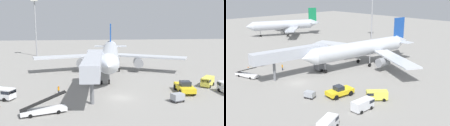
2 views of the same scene
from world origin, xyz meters
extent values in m
plane|color=gray|center=(0.00, 0.00, 0.00)|extent=(300.00, 300.00, 0.00)
cylinder|color=silver|center=(0.31, 22.30, 5.22)|extent=(8.15, 31.61, 4.51)
cone|color=silver|center=(-1.74, 4.92, 5.22)|extent=(4.82, 4.20, 4.42)
cone|color=silver|center=(2.49, 40.70, 5.56)|extent=(4.93, 6.23, 4.28)
cube|color=#1947A3|center=(2.32, 39.27, 9.73)|extent=(0.89, 4.54, 7.21)
cube|color=silver|center=(4.95, 38.54, 5.78)|extent=(5.76, 3.91, 0.24)
cube|color=silver|center=(-0.42, 39.18, 5.78)|extent=(5.76, 3.91, 0.24)
cube|color=silver|center=(11.93, 23.87, 4.20)|extent=(19.72, 13.59, 0.44)
cube|color=silver|center=(-10.62, 26.53, 4.20)|extent=(20.50, 9.64, 0.44)
cylinder|color=gray|center=(8.41, 23.06, 2.62)|extent=(2.97, 3.65, 2.59)
cylinder|color=gray|center=(-7.39, 24.92, 2.62)|extent=(2.97, 3.65, 2.59)
cylinder|color=gray|center=(-1.12, 10.18, 2.21)|extent=(0.28, 0.28, 3.32)
cylinder|color=black|center=(-1.12, 10.18, 0.55)|extent=(0.48, 1.13, 1.10)
cylinder|color=gray|center=(3.11, 23.86, 2.21)|extent=(0.28, 0.28, 3.32)
cylinder|color=black|center=(3.11, 23.86, 0.55)|extent=(0.48, 1.13, 1.10)
cylinder|color=gray|center=(-2.04, 24.47, 2.21)|extent=(0.28, 0.28, 3.32)
cylinder|color=black|center=(-2.04, 24.47, 0.55)|extent=(0.48, 1.13, 1.10)
cube|color=#B2B7C1|center=(-5.01, 0.79, 6.27)|extent=(4.67, 19.45, 2.70)
cube|color=red|center=(-6.52, 0.92, 6.27)|extent=(1.45, 16.12, 0.44)
cube|color=#B2B7C1|center=(-4.12, 10.98, 6.27)|extent=(3.68, 3.09, 2.84)
cube|color=#232833|center=(-4.00, 12.28, 6.52)|extent=(3.31, 0.53, 0.90)
cube|color=slate|center=(-4.17, 10.39, 2.66)|extent=(2.70, 2.02, 4.52)
cylinder|color=black|center=(-5.59, 10.51, 0.40)|extent=(0.37, 0.82, 0.80)
cylinder|color=black|center=(-2.75, 10.26, 0.40)|extent=(0.37, 0.82, 0.80)
cylinder|color=slate|center=(-5.34, -3.05, 2.46)|extent=(0.70, 0.70, 4.92)
cube|color=yellow|center=(13.15, 1.90, 1.01)|extent=(3.41, 6.33, 0.92)
cube|color=#232833|center=(13.12, 1.60, 1.92)|extent=(2.13, 1.99, 0.90)
cylinder|color=black|center=(14.26, -0.20, 0.55)|extent=(0.51, 1.14, 1.10)
cylinder|color=black|center=(11.62, 0.07, 0.55)|extent=(0.51, 1.14, 1.10)
cylinder|color=black|center=(14.67, 3.73, 0.55)|extent=(0.51, 1.14, 1.10)
cylinder|color=black|center=(12.03, 4.00, 0.55)|extent=(0.51, 1.14, 1.10)
cube|color=white|center=(-12.83, -6.91, 0.57)|extent=(7.12, 3.88, 0.55)
cube|color=black|center=(-12.83, -6.91, 2.07)|extent=(6.91, 3.09, 2.38)
cylinder|color=black|center=(-11.13, -5.43, 0.30)|extent=(0.64, 0.39, 0.60)
cylinder|color=black|center=(-10.59, -7.13, 0.30)|extent=(0.64, 0.39, 0.60)
cylinder|color=black|center=(-15.06, -6.68, 0.30)|extent=(0.64, 0.39, 0.60)
cylinder|color=black|center=(-14.52, -8.38, 0.30)|extent=(0.64, 0.39, 0.60)
cube|color=white|center=(-21.82, 1.45, 1.19)|extent=(5.67, 3.95, 1.80)
cube|color=#1E232D|center=(-20.17, 0.73, 1.58)|extent=(2.37, 2.53, 0.57)
cylinder|color=black|center=(-19.93, 1.67, 0.34)|extent=(0.77, 0.60, 0.68)
cylinder|color=black|center=(-20.70, -0.08, 0.34)|extent=(0.77, 0.60, 0.68)
cylinder|color=black|center=(-22.95, 2.99, 0.34)|extent=(0.77, 0.60, 0.68)
cylinder|color=black|center=(-23.71, 1.23, 0.34)|extent=(0.77, 0.60, 0.68)
cube|color=#E5DB4C|center=(20.10, 5.97, 1.16)|extent=(4.31, 4.48, 1.75)
cube|color=#1E232D|center=(19.08, 4.86, 1.55)|extent=(2.31, 2.28, 0.56)
cylinder|color=black|center=(19.81, 4.38, 0.34)|extent=(0.70, 0.72, 0.68)
cylinder|color=black|center=(18.53, 5.55, 0.34)|extent=(0.70, 0.72, 0.68)
cylinder|color=black|center=(21.66, 6.40, 0.34)|extent=(0.70, 0.72, 0.68)
cylinder|color=black|center=(20.38, 7.57, 0.34)|extent=(0.70, 0.72, 0.68)
cube|color=white|center=(22.43, -9.77, 1.23)|extent=(3.57, 4.85, 1.88)
cube|color=#1E232D|center=(21.85, -8.39, 1.64)|extent=(2.45, 2.09, 0.60)
cylinder|color=black|center=(21.00, -8.88, 0.34)|extent=(0.60, 0.77, 0.68)
cylinder|color=black|center=(22.81, -8.13, 0.34)|extent=(0.60, 0.77, 0.68)
cube|color=silver|center=(21.26, 0.16, 1.20)|extent=(2.02, 4.64, 1.81)
cube|color=#1E232D|center=(21.26, 1.73, 1.60)|extent=(2.04, 1.49, 0.58)
cylinder|color=black|center=(20.29, 1.59, 0.34)|extent=(0.36, 0.68, 0.68)
cylinder|color=black|center=(22.22, 1.60, 0.34)|extent=(0.36, 0.68, 0.68)
cylinder|color=black|center=(20.30, -1.28, 0.34)|extent=(0.36, 0.68, 0.68)
cylinder|color=black|center=(22.23, -1.28, 0.34)|extent=(0.36, 0.68, 0.68)
cube|color=#38383D|center=(9.61, -3.57, 0.29)|extent=(2.50, 2.12, 0.22)
cube|color=#999EA5|center=(9.61, -3.57, 0.95)|extent=(2.50, 2.12, 1.09)
cylinder|color=black|center=(9.14, -4.47, 0.18)|extent=(0.38, 0.24, 0.36)
cylinder|color=black|center=(8.68, -3.18, 0.18)|extent=(0.38, 0.24, 0.36)
cylinder|color=black|center=(10.54, -3.96, 0.18)|extent=(0.38, 0.24, 0.36)
cylinder|color=black|center=(10.07, -2.68, 0.18)|extent=(0.38, 0.24, 0.36)
cylinder|color=#1E2333|center=(-11.61, 3.10, 0.44)|extent=(0.34, 0.34, 0.87)
cylinder|color=orange|center=(-11.61, 3.10, 1.22)|extent=(0.46, 0.46, 0.69)
sphere|color=tan|center=(-11.61, 3.10, 1.70)|extent=(0.24, 0.24, 0.24)
cube|color=black|center=(-20.68, -2.83, 0.01)|extent=(0.31, 0.31, 0.03)
cone|color=orange|center=(-20.68, -2.83, 0.25)|extent=(0.26, 0.26, 0.45)
cylinder|color=#B7BCC6|center=(-61.49, 35.20, 5.13)|extent=(13.77, 27.63, 4.32)
cone|color=#B7BCC6|center=(-66.92, 20.59, 5.13)|extent=(5.12, 4.57, 4.24)
cone|color=#B7BCC6|center=(-55.73, 50.66, 5.45)|extent=(5.64, 6.24, 4.11)
cube|color=#147A47|center=(-56.18, 49.46, 9.45)|extent=(1.74, 3.91, 6.92)
cube|color=#B7BCC6|center=(-53.87, 48.21, 5.67)|extent=(5.88, 4.56, 0.24)
cube|color=#B7BCC6|center=(-58.73, 50.02, 5.67)|extent=(5.88, 4.56, 0.24)
cube|color=#B7BCC6|center=(-52.03, 34.08, 4.15)|extent=(14.47, 13.71, 0.44)
cube|color=#B7BCC6|center=(-69.37, 40.53, 4.15)|extent=(16.02, 4.47, 0.44)
cylinder|color=gray|center=(-54.89, 34.15, 2.69)|extent=(3.30, 3.72, 2.37)
cylinder|color=gray|center=(-67.16, 38.72, 2.69)|extent=(3.30, 3.72, 2.37)
cylinder|color=gray|center=(-65.28, 25.01, 2.19)|extent=(0.28, 0.28, 3.28)
cylinder|color=black|center=(-65.28, 25.01, 0.55)|extent=(0.71, 1.15, 1.10)
cylinder|color=gray|center=(-58.57, 35.90, 2.19)|extent=(0.28, 0.28, 3.28)
cylinder|color=black|center=(-58.57, 35.90, 0.55)|extent=(0.71, 1.15, 1.10)
cylinder|color=gray|center=(-63.23, 37.63, 2.19)|extent=(0.28, 0.28, 3.28)
cylinder|color=black|center=(-63.23, 37.63, 0.55)|extent=(0.71, 1.15, 1.10)
cylinder|color=#93969B|center=(-26.13, 59.87, 11.06)|extent=(0.56, 0.56, 22.11)
camera|label=1|loc=(-6.46, -43.50, 13.87)|focal=39.37mm
camera|label=2|loc=(52.60, -36.15, 22.76)|focal=43.47mm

